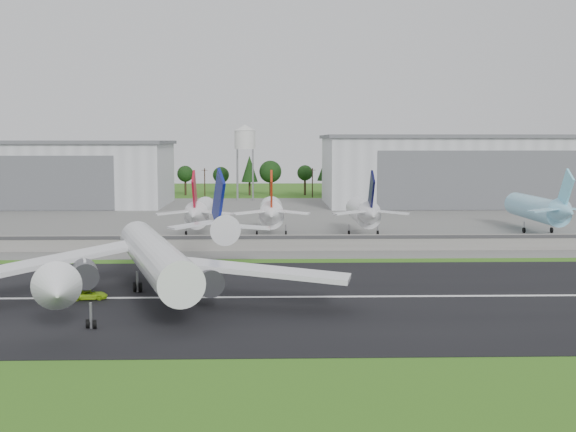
{
  "coord_description": "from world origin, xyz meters",
  "views": [
    {
      "loc": [
        4.32,
        -94.43,
        22.97
      ],
      "look_at": [
        7.83,
        40.0,
        9.0
      ],
      "focal_mm": 45.0,
      "sensor_mm": 36.0,
      "label": 1
    }
  ],
  "objects_px": {
    "main_airliner": "(154,266)",
    "parked_jet_red_a": "(200,212)",
    "parked_jet_navy": "(364,212)",
    "ground_vehicle": "(90,295)",
    "parked_jet_skyblue": "(541,209)",
    "parked_jet_red_b": "(271,212)"
  },
  "relations": [
    {
      "from": "main_airliner",
      "to": "parked_jet_red_a",
      "type": "height_order",
      "value": "main_airliner"
    },
    {
      "from": "parked_jet_red_a",
      "to": "parked_jet_navy",
      "type": "distance_m",
      "value": 39.26
    },
    {
      "from": "parked_jet_navy",
      "to": "parked_jet_red_a",
      "type": "bearing_deg",
      "value": 179.99
    },
    {
      "from": "ground_vehicle",
      "to": "parked_jet_skyblue",
      "type": "bearing_deg",
      "value": -59.26
    },
    {
      "from": "main_airliner",
      "to": "ground_vehicle",
      "type": "relative_size",
      "value": 11.83
    },
    {
      "from": "ground_vehicle",
      "to": "parked_jet_red_a",
      "type": "distance_m",
      "value": 68.31
    },
    {
      "from": "parked_jet_red_a",
      "to": "parked_jet_red_b",
      "type": "height_order",
      "value": "parked_jet_red_b"
    },
    {
      "from": "parked_jet_navy",
      "to": "parked_jet_red_b",
      "type": "bearing_deg",
      "value": 179.97
    },
    {
      "from": "parked_jet_red_a",
      "to": "parked_jet_red_b",
      "type": "distance_m",
      "value": 17.02
    },
    {
      "from": "main_airliner",
      "to": "parked_jet_red_a",
      "type": "relative_size",
      "value": 1.86
    },
    {
      "from": "ground_vehicle",
      "to": "parked_jet_red_a",
      "type": "bearing_deg",
      "value": -15.13
    },
    {
      "from": "main_airliner",
      "to": "parked_jet_navy",
      "type": "xyz_separation_m",
      "value": [
        39.55,
        66.97,
        1.2
      ]
    },
    {
      "from": "parked_jet_red_a",
      "to": "parked_jet_skyblue",
      "type": "xyz_separation_m",
      "value": [
        83.79,
        5.03,
        0.14
      ]
    },
    {
      "from": "parked_jet_red_b",
      "to": "parked_jet_skyblue",
      "type": "height_order",
      "value": "parked_jet_skyblue"
    },
    {
      "from": "parked_jet_navy",
      "to": "parked_jet_skyblue",
      "type": "distance_m",
      "value": 44.81
    },
    {
      "from": "main_airliner",
      "to": "parked_jet_navy",
      "type": "relative_size",
      "value": 1.86
    },
    {
      "from": "main_airliner",
      "to": "parked_jet_skyblue",
      "type": "height_order",
      "value": "main_airliner"
    },
    {
      "from": "ground_vehicle",
      "to": "parked_jet_navy",
      "type": "relative_size",
      "value": 0.16
    },
    {
      "from": "main_airliner",
      "to": "parked_jet_navy",
      "type": "bearing_deg",
      "value": -137.45
    },
    {
      "from": "parked_jet_skyblue",
      "to": "parked_jet_red_a",
      "type": "bearing_deg",
      "value": -176.57
    },
    {
      "from": "ground_vehicle",
      "to": "parked_jet_navy",
      "type": "xyz_separation_m",
      "value": [
        48.77,
        67.42,
        5.31
      ]
    },
    {
      "from": "parked_jet_navy",
      "to": "main_airliner",
      "type": "bearing_deg",
      "value": -120.56
    }
  ]
}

